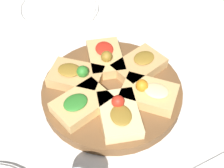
# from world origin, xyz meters

# --- Properties ---
(ground_plane) EXTENTS (3.00, 3.00, 0.00)m
(ground_plane) POSITION_xyz_m (0.00, 0.00, 0.00)
(ground_plane) COLOR silver
(serving_board) EXTENTS (0.31, 0.31, 0.02)m
(serving_board) POSITION_xyz_m (0.00, 0.00, 0.01)
(serving_board) COLOR brown
(serving_board) RESTS_ON ground_plane
(focaccia_slice_0) EXTENTS (0.13, 0.14, 0.05)m
(focaccia_slice_0) POSITION_xyz_m (0.05, 0.06, 0.04)
(focaccia_slice_0) COLOR tan
(focaccia_slice_0) RESTS_ON serving_board
(focaccia_slice_1) EXTENTS (0.12, 0.14, 0.05)m
(focaccia_slice_1) POSITION_xyz_m (-0.03, 0.08, 0.04)
(focaccia_slice_1) COLOR tan
(focaccia_slice_1) RESTS_ON serving_board
(focaccia_slice_2) EXTENTS (0.13, 0.09, 0.03)m
(focaccia_slice_2) POSITION_xyz_m (-0.08, 0.01, 0.04)
(focaccia_slice_2) COLOR tan
(focaccia_slice_2) RESTS_ON serving_board
(focaccia_slice_3) EXTENTS (0.13, 0.14, 0.05)m
(focaccia_slice_3) POSITION_xyz_m (-0.05, -0.06, 0.04)
(focaccia_slice_3) COLOR #E5C689
(focaccia_slice_3) RESTS_ON serving_board
(focaccia_slice_4) EXTENTS (0.11, 0.13, 0.05)m
(focaccia_slice_4) POSITION_xyz_m (0.03, -0.08, 0.04)
(focaccia_slice_4) COLOR tan
(focaccia_slice_4) RESTS_ON serving_board
(focaccia_slice_5) EXTENTS (0.12, 0.09, 0.03)m
(focaccia_slice_5) POSITION_xyz_m (0.08, -0.01, 0.04)
(focaccia_slice_5) COLOR tan
(focaccia_slice_5) RESTS_ON serving_board
(plate_right) EXTENTS (0.24, 0.24, 0.02)m
(plate_right) POSITION_xyz_m (0.15, 0.33, 0.01)
(plate_right) COLOR white
(plate_right) RESTS_ON ground_plane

